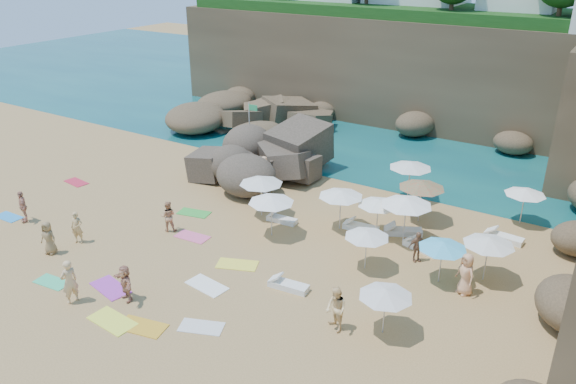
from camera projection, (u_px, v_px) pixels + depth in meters
The scene contains 47 objects.
ground at pixel (219, 243), 26.72m from camera, with size 120.00×120.00×0.00m, color tan.
seawater at pixel (430, 104), 49.95m from camera, with size 120.00×120.00×0.00m, color #0C4751.
cliff_back at pixel (439, 72), 43.48m from camera, with size 44.00×8.00×8.00m, color brown.
rock_promontory at pixel (237, 124), 44.47m from camera, with size 12.00×7.00×2.00m, color brown, non-canonical shape.
marina_masts at pixel (275, 53), 56.77m from camera, with size 3.10×0.10×6.00m.
rock_outcrop at pixel (251, 176), 34.39m from camera, with size 7.92×5.94×3.17m, color brown, non-canonical shape.
flag_pole at pixel (251, 122), 37.22m from camera, with size 0.69×0.09×3.52m.
parasol_0 at pixel (411, 165), 30.54m from camera, with size 2.34×2.34×2.21m.
parasol_1 at pixel (341, 193), 27.32m from camera, with size 2.22×2.22×2.09m.
parasol_2 at pixel (407, 201), 26.00m from camera, with size 2.43×2.43×2.30m.
parasol_3 at pixel (525, 192), 27.91m from camera, with size 2.02×2.02×1.91m.
parasol_4 at pixel (489, 241), 23.06m from camera, with size 2.13×2.13×2.01m.
parasol_5 at pixel (271, 199), 26.67m from camera, with size 2.22×2.22×2.10m.
parasol_6 at pixel (422, 185), 28.02m from camera, with size 2.34×2.34×2.21m.
parasol_7 at pixel (378, 202), 26.76m from camera, with size 2.02×2.02×1.91m.
parasol_8 at pixel (367, 234), 23.94m from camera, with size 1.96×1.96×1.85m.
parasol_9 at pixel (261, 181), 28.68m from camera, with size 2.26×2.26×2.13m.
parasol_10 at pixel (443, 245), 22.95m from camera, with size 2.02×2.02×1.91m.
parasol_11 at pixel (386, 293), 19.87m from camera, with size 1.97×1.97×1.87m.
lounger_0 at pixel (403, 232), 27.47m from camera, with size 1.84×0.61×0.29m, color silver.
lounger_1 at pixel (282, 220), 28.70m from camera, with size 1.58×0.53×0.25m, color white.
lounger_2 at pixel (504, 238), 26.89m from camera, with size 1.79×0.60×0.28m, color white.
lounger_3 at pixel (422, 247), 26.05m from camera, with size 1.77×0.59×0.28m, color white.
lounger_4 at pixel (361, 228), 27.87m from camera, with size 1.76×0.59×0.27m, color white.
lounger_5 at pixel (289, 286), 23.12m from camera, with size 1.70×0.57×0.26m, color white.
towel_0 at pixel (9, 217), 29.24m from camera, with size 1.51×0.75×0.03m, color #288BD8.
towel_3 at pixel (52, 282), 23.59m from camera, with size 1.54×0.77×0.03m, color #38C684.
towel_4 at pixel (112, 321), 21.15m from camera, with size 1.91×0.96×0.03m, color #F2FF43.
towel_5 at pixel (201, 327), 20.82m from camera, with size 1.64×0.82×0.03m, color silver.
towel_6 at pixel (110, 288), 23.20m from camera, with size 1.87×0.94×0.03m, color purple.
towel_7 at pixel (76, 182), 33.50m from camera, with size 1.57×0.79×0.03m, color red.
towel_9 at pixel (192, 237), 27.25m from camera, with size 1.67×0.84×0.03m, color #F05D90.
towel_10 at pixel (142, 327), 20.84m from camera, with size 1.82×0.91×0.03m, color gold.
towel_11 at pixel (194, 213), 29.66m from camera, with size 1.69×0.85×0.03m, color green.
towel_12 at pixel (237, 265), 24.88m from camera, with size 1.80×0.90×0.03m, color #FFF243.
towel_13 at pixel (207, 286), 23.35m from camera, with size 1.81×0.90×0.03m, color white.
person_stand_1 at pixel (168, 216), 27.56m from camera, with size 0.77×0.60×1.58m, color tan.
person_stand_2 at pixel (264, 169), 33.38m from camera, with size 1.01×0.42×1.57m, color #DFAE7E.
person_stand_3 at pixel (417, 247), 24.92m from camera, with size 0.85×0.35×1.45m, color #895E44.
person_stand_4 at pixel (466, 274), 22.51m from camera, with size 0.89×0.48×1.81m, color #E3A377.
person_stand_5 at pixel (239, 161), 34.32m from camera, with size 1.67×0.48×1.80m, color tan.
person_stand_6 at pixel (69, 282), 21.94m from camera, with size 0.69×0.45×1.88m, color #DCB47D.
person_lie_1 at pixel (25, 218), 28.70m from camera, with size 0.97×1.65×0.40m, color tan.
person_lie_2 at pixel (51, 249), 25.73m from camera, with size 0.77×1.57×0.42m, color olive.
person_lie_3 at pixel (127, 295), 22.36m from camera, with size 1.42×1.53×0.41m, color tan.
person_lie_4 at pixel (79, 239), 26.68m from camera, with size 0.56×1.55×0.37m, color tan.
person_lie_5 at pixel (335, 322), 20.56m from camera, with size 0.85×1.76×0.67m, color #F5CD8B.
Camera 1 is at (15.28, -18.10, 13.02)m, focal length 35.00 mm.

